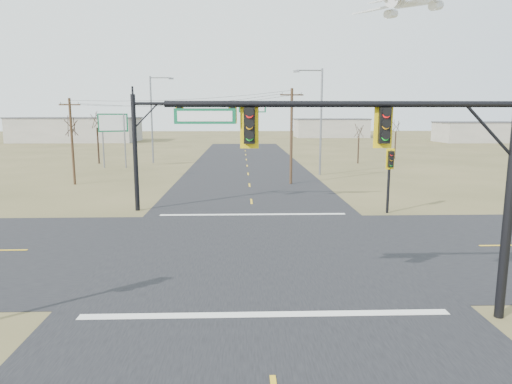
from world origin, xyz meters
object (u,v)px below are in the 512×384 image
(bare_tree_a, at_px, (71,126))
(utility_pole_near, at_px, (291,135))
(pedestal_signal_ne, at_px, (390,166))
(streetlight_a, at_px, (319,116))
(utility_pole_far, at_px, (72,140))
(highway_sign, at_px, (113,130))
(streetlight_c, at_px, (153,115))
(bare_tree_c, at_px, (359,131))
(mast_arm_far, at_px, (177,128))
(bare_tree_b, at_px, (97,120))
(bare_tree_d, at_px, (396,126))
(mast_arm_near, at_px, (395,152))

(bare_tree_a, bearing_deg, utility_pole_near, -15.63)
(pedestal_signal_ne, relative_size, bare_tree_a, 0.64)
(pedestal_signal_ne, relative_size, streetlight_a, 0.38)
(utility_pole_far, height_order, streetlight_a, streetlight_a)
(pedestal_signal_ne, bearing_deg, utility_pole_far, 146.46)
(highway_sign, xyz_separation_m, streetlight_c, (3.79, 5.68, 1.79))
(bare_tree_a, distance_m, bare_tree_c, 35.16)
(mast_arm_far, relative_size, streetlight_a, 0.86)
(utility_pole_far, relative_size, bare_tree_b, 1.10)
(bare_tree_d, bearing_deg, mast_arm_far, -127.08)
(bare_tree_b, bearing_deg, highway_sign, -55.73)
(bare_tree_d, bearing_deg, utility_pole_far, -148.44)
(streetlight_a, relative_size, bare_tree_b, 1.54)
(streetlight_a, bearing_deg, bare_tree_b, 171.17)
(utility_pole_near, relative_size, streetlight_a, 0.79)
(mast_arm_near, height_order, bare_tree_c, mast_arm_near)
(pedestal_signal_ne, distance_m, utility_pole_near, 14.03)
(bare_tree_b, relative_size, bare_tree_d, 1.20)
(pedestal_signal_ne, relative_size, utility_pole_near, 0.49)
(streetlight_c, distance_m, bare_tree_d, 34.33)
(utility_pole_far, distance_m, streetlight_c, 19.49)
(mast_arm_near, height_order, bare_tree_d, mast_arm_near)
(utility_pole_near, bearing_deg, bare_tree_a, 164.37)
(mast_arm_far, relative_size, utility_pole_far, 1.21)
(bare_tree_b, relative_size, bare_tree_c, 1.31)
(utility_pole_near, relative_size, bare_tree_d, 1.46)
(utility_pole_far, bearing_deg, utility_pole_near, -1.23)
(streetlight_c, bearing_deg, utility_pole_near, -65.36)
(bare_tree_a, bearing_deg, streetlight_a, 0.20)
(bare_tree_d, bearing_deg, bare_tree_a, -156.38)
(mast_arm_far, height_order, streetlight_a, streetlight_a)
(highway_sign, distance_m, bare_tree_c, 31.18)
(streetlight_a, distance_m, bare_tree_a, 25.84)
(pedestal_signal_ne, bearing_deg, utility_pole_near, 105.63)
(mast_arm_near, xyz_separation_m, bare_tree_d, (17.84, 52.32, -0.49))
(streetlight_a, bearing_deg, streetlight_c, 162.59)
(bare_tree_b, bearing_deg, pedestal_signal_ne, -48.21)
(pedestal_signal_ne, bearing_deg, bare_tree_c, 73.80)
(streetlight_c, bearing_deg, bare_tree_c, -18.39)
(highway_sign, distance_m, streetlight_a, 24.75)
(streetlight_a, xyz_separation_m, bare_tree_c, (7.33, 11.59, -1.93))
(streetlight_a, relative_size, bare_tree_c, 2.02)
(utility_pole_far, xyz_separation_m, bare_tree_c, (31.05, 17.47, 0.16))
(pedestal_signal_ne, relative_size, streetlight_c, 0.38)
(bare_tree_c, bearing_deg, highway_sign, -172.27)
(utility_pole_near, bearing_deg, streetlight_a, 60.47)
(pedestal_signal_ne, xyz_separation_m, bare_tree_b, (-28.51, 31.90, 2.62))
(utility_pole_far, bearing_deg, streetlight_c, 78.25)
(streetlight_a, height_order, bare_tree_b, streetlight_a)
(streetlight_a, bearing_deg, utility_pole_far, -150.02)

